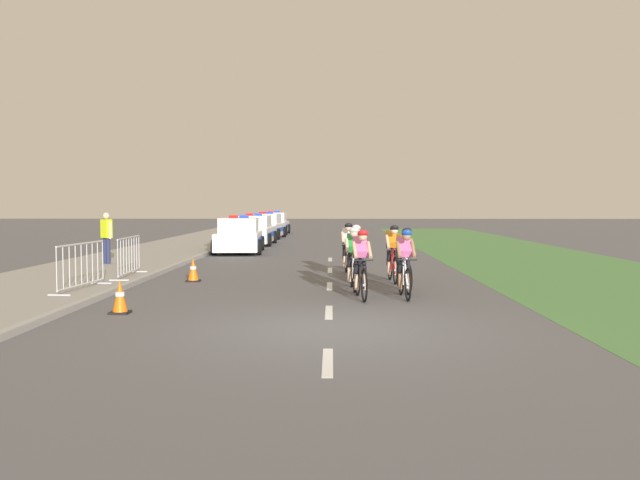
{
  "coord_description": "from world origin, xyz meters",
  "views": [
    {
      "loc": [
        0.05,
        -10.9,
        2.08
      ],
      "look_at": [
        -0.26,
        6.92,
        1.1
      ],
      "focal_mm": 37.12,
      "sensor_mm": 36.0,
      "label": 1
    }
  ],
  "objects_px": {
    "police_car_furthest": "(274,224)",
    "crowd_barrier_middle": "(129,257)",
    "traffic_cone_near": "(193,270)",
    "traffic_cone_mid": "(120,297)",
    "police_car_third": "(266,227)",
    "cyclist_lead": "(361,263)",
    "police_car_nearest": "(239,237)",
    "cyclist_fifth": "(357,252)",
    "cyclist_sixth": "(393,253)",
    "cyclist_fourth": "(404,259)",
    "spectator_closest": "(106,234)",
    "police_car_second": "(254,231)",
    "cyclist_third": "(353,258)",
    "crowd_barrier_front": "(81,267)",
    "cyclist_second": "(405,263)",
    "cyclist_seventh": "(348,248)"
  },
  "relations": [
    {
      "from": "police_car_furthest",
      "to": "crowd_barrier_middle",
      "type": "xyz_separation_m",
      "value": [
        -1.53,
        -27.23,
        -0.03
      ]
    },
    {
      "from": "traffic_cone_near",
      "to": "traffic_cone_mid",
      "type": "relative_size",
      "value": 1.0
    },
    {
      "from": "police_car_third",
      "to": "cyclist_lead",
      "type": "bearing_deg",
      "value": -79.75
    },
    {
      "from": "police_car_nearest",
      "to": "cyclist_fifth",
      "type": "bearing_deg",
      "value": -65.88
    },
    {
      "from": "police_car_nearest",
      "to": "police_car_furthest",
      "type": "distance_m",
      "value": 16.98
    },
    {
      "from": "traffic_cone_near",
      "to": "police_car_third",
      "type": "bearing_deg",
      "value": 90.57
    },
    {
      "from": "crowd_barrier_middle",
      "to": "cyclist_sixth",
      "type": "bearing_deg",
      "value": -1.43
    },
    {
      "from": "cyclist_fourth",
      "to": "spectator_closest",
      "type": "relative_size",
      "value": 1.03
    },
    {
      "from": "cyclist_sixth",
      "to": "police_car_second",
      "type": "relative_size",
      "value": 0.39
    },
    {
      "from": "cyclist_third",
      "to": "police_car_third",
      "type": "distance_m",
      "value": 24.14
    },
    {
      "from": "police_car_second",
      "to": "cyclist_sixth",
      "type": "bearing_deg",
      "value": -70.77
    },
    {
      "from": "cyclist_third",
      "to": "cyclist_fourth",
      "type": "height_order",
      "value": "same"
    },
    {
      "from": "cyclist_sixth",
      "to": "crowd_barrier_front",
      "type": "distance_m",
      "value": 7.76
    },
    {
      "from": "cyclist_second",
      "to": "police_car_second",
      "type": "xyz_separation_m",
      "value": [
        -5.53,
        18.86,
        -0.11
      ]
    },
    {
      "from": "crowd_barrier_middle",
      "to": "crowd_barrier_front",
      "type": "bearing_deg",
      "value": -95.14
    },
    {
      "from": "cyclist_lead",
      "to": "police_car_nearest",
      "type": "relative_size",
      "value": 0.38
    },
    {
      "from": "cyclist_lead",
      "to": "crowd_barrier_front",
      "type": "distance_m",
      "value": 6.37
    },
    {
      "from": "police_car_furthest",
      "to": "traffic_cone_near",
      "type": "relative_size",
      "value": 6.9
    },
    {
      "from": "cyclist_third",
      "to": "police_car_third",
      "type": "height_order",
      "value": "police_car_third"
    },
    {
      "from": "crowd_barrier_front",
      "to": "cyclist_seventh",
      "type": "bearing_deg",
      "value": 36.0
    },
    {
      "from": "police_car_second",
      "to": "cyclist_lead",
      "type": "bearing_deg",
      "value": -76.51
    },
    {
      "from": "cyclist_second",
      "to": "cyclist_seventh",
      "type": "distance_m",
      "value": 5.02
    },
    {
      "from": "cyclist_fifth",
      "to": "cyclist_seventh",
      "type": "relative_size",
      "value": 1.0
    },
    {
      "from": "cyclist_seventh",
      "to": "traffic_cone_mid",
      "type": "height_order",
      "value": "cyclist_seventh"
    },
    {
      "from": "police_car_nearest",
      "to": "traffic_cone_mid",
      "type": "distance_m",
      "value": 15.52
    },
    {
      "from": "cyclist_fourth",
      "to": "police_car_second",
      "type": "distance_m",
      "value": 18.69
    },
    {
      "from": "police_car_nearest",
      "to": "traffic_cone_near",
      "type": "xyz_separation_m",
      "value": [
        0.22,
        -10.36,
        -0.37
      ]
    },
    {
      "from": "cyclist_second",
      "to": "cyclist_third",
      "type": "height_order",
      "value": "same"
    },
    {
      "from": "cyclist_seventh",
      "to": "crowd_barrier_front",
      "type": "relative_size",
      "value": 0.74
    },
    {
      "from": "cyclist_third",
      "to": "cyclist_seventh",
      "type": "bearing_deg",
      "value": 90.75
    },
    {
      "from": "police_car_second",
      "to": "spectator_closest",
      "type": "bearing_deg",
      "value": -105.91
    },
    {
      "from": "cyclist_lead",
      "to": "cyclist_sixth",
      "type": "bearing_deg",
      "value": 72.54
    },
    {
      "from": "police_car_nearest",
      "to": "police_car_second",
      "type": "bearing_deg",
      "value": 90.01
    },
    {
      "from": "cyclist_lead",
      "to": "cyclist_sixth",
      "type": "height_order",
      "value": "same"
    },
    {
      "from": "crowd_barrier_front",
      "to": "crowd_barrier_middle",
      "type": "relative_size",
      "value": 1.0
    },
    {
      "from": "traffic_cone_near",
      "to": "traffic_cone_mid",
      "type": "xyz_separation_m",
      "value": [
        -0.31,
        -5.16,
        0.0
      ]
    },
    {
      "from": "cyclist_lead",
      "to": "crowd_barrier_middle",
      "type": "distance_m",
      "value": 6.93
    },
    {
      "from": "traffic_cone_near",
      "to": "cyclist_lead",
      "type": "bearing_deg",
      "value": -36.2
    },
    {
      "from": "cyclist_lead",
      "to": "police_car_third",
      "type": "height_order",
      "value": "police_car_third"
    },
    {
      "from": "cyclist_seventh",
      "to": "traffic_cone_near",
      "type": "distance_m",
      "value": 4.6
    },
    {
      "from": "crowd_barrier_front",
      "to": "spectator_closest",
      "type": "relative_size",
      "value": 1.38
    },
    {
      "from": "crowd_barrier_front",
      "to": "traffic_cone_near",
      "type": "bearing_deg",
      "value": 52.71
    },
    {
      "from": "cyclist_seventh",
      "to": "cyclist_second",
      "type": "bearing_deg",
      "value": -76.99
    },
    {
      "from": "cyclist_lead",
      "to": "traffic_cone_mid",
      "type": "distance_m",
      "value": 5.08
    },
    {
      "from": "cyclist_third",
      "to": "crowd_barrier_middle",
      "type": "relative_size",
      "value": 0.74
    },
    {
      "from": "cyclist_second",
      "to": "cyclist_fifth",
      "type": "height_order",
      "value": "same"
    },
    {
      "from": "cyclist_fourth",
      "to": "police_car_furthest",
      "type": "height_order",
      "value": "police_car_furthest"
    },
    {
      "from": "spectator_closest",
      "to": "traffic_cone_mid",
      "type": "bearing_deg",
      "value": -69.72
    },
    {
      "from": "cyclist_fourth",
      "to": "police_car_third",
      "type": "height_order",
      "value": "police_car_third"
    },
    {
      "from": "cyclist_sixth",
      "to": "police_car_nearest",
      "type": "bearing_deg",
      "value": 118.0
    }
  ]
}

